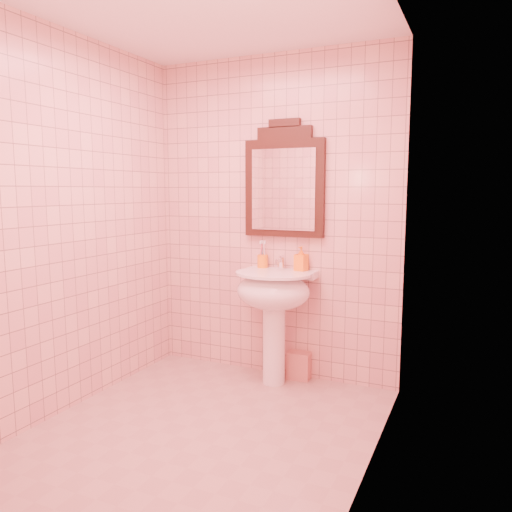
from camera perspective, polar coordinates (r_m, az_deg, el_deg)
The scene contains 8 objects.
floor at distance 3.28m, azimuth -5.81°, elevation -19.17°, with size 2.20×2.20×0.00m, color tan.
back_wall at distance 3.92m, azimuth 2.05°, elevation 4.30°, with size 2.00×0.02×2.50m, color beige.
pedestal_sink at distance 3.76m, azimuth 2.03°, elevation -4.91°, with size 0.58×0.58×0.86m.
faucet at distance 3.84m, azimuth 2.82°, elevation -0.73°, with size 0.04×0.16×0.11m.
mirror at distance 3.86m, azimuth 3.24°, elevation 8.33°, with size 0.64×0.06×0.89m.
toothbrush_cup at distance 3.93m, azimuth 0.75°, elevation -0.59°, with size 0.08×0.08×0.19m.
soap_dispenser at distance 3.79m, azimuth 5.18°, elevation -0.30°, with size 0.08×0.09×0.19m, color orange.
towel at distance 4.01m, azimuth 4.90°, elevation -12.35°, with size 0.18×0.12×0.21m, color tan.
Camera 1 is at (1.49, -2.52, 1.47)m, focal length 35.00 mm.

